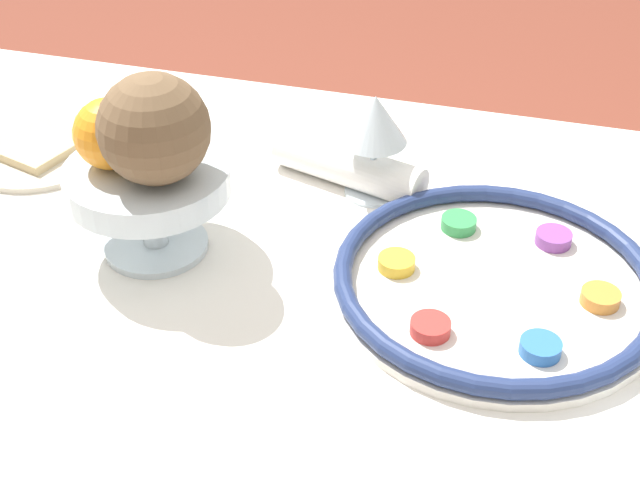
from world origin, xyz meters
TOP-DOWN VIEW (x-y plane):
  - dining_table at (0.00, 0.00)m, footprint 1.58×0.83m
  - seder_plate at (-0.26, -0.01)m, footprint 0.34×0.34m
  - wine_glass at (-0.09, -0.17)m, footprint 0.08×0.08m
  - fruit_stand at (0.12, 0.01)m, footprint 0.18×0.18m
  - orange_fruit at (0.15, 0.02)m, footprint 0.08×0.08m
  - coconut at (0.10, 0.03)m, footprint 0.12×0.12m
  - bread_plate at (0.35, -0.14)m, footprint 0.20×0.20m
  - napkin_roll at (-0.06, -0.18)m, footprint 0.20×0.10m
  - fork_right at (-0.21, 0.26)m, footprint 0.11×0.18m

SIDE VIEW (x-z plane):
  - dining_table at x=0.00m, z-range 0.00..0.71m
  - fork_right at x=-0.21m, z-range 0.71..0.72m
  - bread_plate at x=0.35m, z-range 0.71..0.73m
  - seder_plate at x=-0.26m, z-range 0.71..0.74m
  - napkin_roll at x=-0.06m, z-range 0.71..0.76m
  - fruit_stand at x=0.12m, z-range 0.74..0.85m
  - wine_glass at x=-0.09m, z-range 0.75..0.88m
  - orange_fruit at x=0.15m, z-range 0.82..0.90m
  - coconut at x=0.10m, z-range 0.82..0.94m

